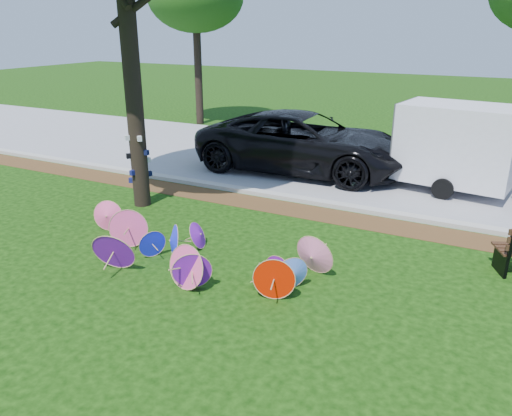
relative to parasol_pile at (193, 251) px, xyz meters
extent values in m
plane|color=black|center=(0.14, -0.48, -0.39)|extent=(90.00, 90.00, 0.00)
cube|color=#472D16|center=(0.14, 4.02, -0.38)|extent=(90.00, 1.00, 0.01)
cube|color=#B7B5AD|center=(0.14, 4.72, -0.33)|extent=(90.00, 0.30, 0.12)
cube|color=gray|center=(0.14, 8.87, -0.38)|extent=(90.00, 8.00, 0.01)
cylinder|color=black|center=(-3.34, 2.54, 2.68)|extent=(0.44, 0.44, 6.14)
cone|color=#F94F91|center=(-2.89, 0.73, -0.02)|extent=(0.76, 0.45, 0.73)
cone|color=#1C29E8|center=(-1.08, 0.08, -0.09)|extent=(0.42, 0.59, 0.60)
cone|color=purple|center=(1.79, 0.22, -0.09)|extent=(0.60, 0.21, 0.60)
cone|color=#F94F91|center=(0.33, -0.63, 0.04)|extent=(0.90, 0.49, 0.86)
cone|color=red|center=(1.68, -0.11, -0.11)|extent=(0.54, 0.53, 0.56)
cone|color=purple|center=(-0.44, 0.91, -0.08)|extent=(0.47, 0.68, 0.60)
cone|color=pink|center=(2.22, 0.84, 0.03)|extent=(0.88, 0.46, 0.84)
cone|color=#5483F0|center=(2.10, 0.09, -0.06)|extent=(0.56, 0.57, 0.66)
cone|color=purple|center=(-1.32, -0.75, 0.06)|extent=(0.98, 0.66, 0.88)
cone|color=red|center=(1.92, -0.28, 0.00)|extent=(0.78, 0.37, 0.78)
cone|color=#1C29E8|center=(-0.70, 0.28, -0.03)|extent=(0.65, 0.66, 0.71)
cone|color=purple|center=(0.43, -0.66, -0.01)|extent=(0.73, 0.59, 0.76)
cone|color=#F94F91|center=(-1.86, 0.30, 0.04)|extent=(0.85, 0.60, 0.87)
imported|color=black|center=(-0.72, 7.61, 0.58)|extent=(7.05, 3.47, 1.92)
cube|color=white|center=(3.96, 7.69, 1.01)|extent=(3.38, 2.40, 2.79)
cylinder|color=black|center=(-8.39, 13.15, 2.11)|extent=(0.36, 0.36, 5.00)
camera|label=1|loc=(5.19, -7.40, 4.21)|focal=35.00mm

